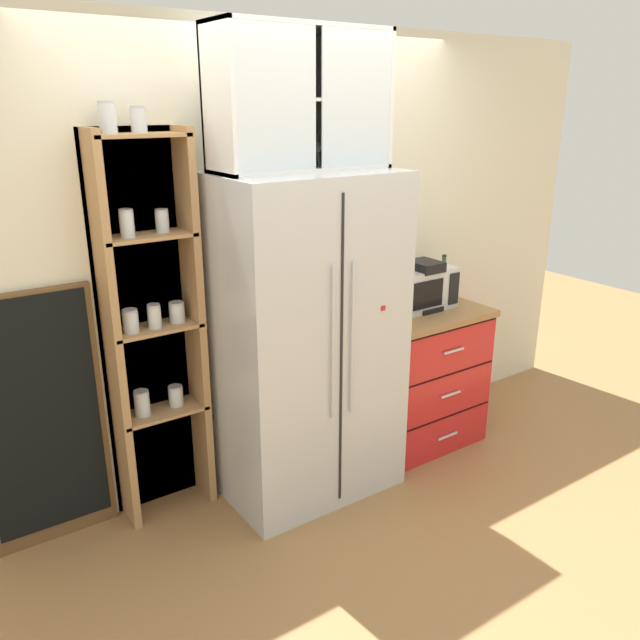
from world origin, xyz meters
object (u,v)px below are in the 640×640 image
(refrigerator, at_px, (305,339))
(microwave, at_px, (416,287))
(bottle_cobalt, at_px, (427,291))
(bottle_green, at_px, (443,279))
(chalkboard_menu, at_px, (42,421))
(coffee_maker, at_px, (421,285))
(mug_red, at_px, (391,313))

(refrigerator, height_order, microwave, refrigerator)
(bottle_cobalt, bearing_deg, refrigerator, 178.99)
(microwave, bearing_deg, bottle_green, 8.74)
(bottle_green, xyz_separation_m, bottle_cobalt, (-0.28, -0.14, 0.00))
(bottle_green, relative_size, chalkboard_menu, 0.22)
(refrigerator, distance_m, coffee_maker, 0.91)
(microwave, relative_size, coffee_maker, 1.42)
(microwave, bearing_deg, coffee_maker, -87.07)
(mug_red, distance_m, chalkboard_menu, 1.97)
(bottle_green, bearing_deg, chalkboard_menu, 175.86)
(refrigerator, bearing_deg, microwave, 5.53)
(refrigerator, height_order, coffee_maker, refrigerator)
(microwave, xyz_separation_m, bottle_cobalt, (0.00, -0.10, 0.00))
(microwave, bearing_deg, mug_red, -158.00)
(bottle_green, bearing_deg, microwave, -171.26)
(refrigerator, height_order, bottle_green, refrigerator)
(coffee_maker, bearing_deg, mug_red, -165.09)
(coffee_maker, bearing_deg, bottle_cobalt, -90.00)
(microwave, height_order, bottle_green, bottle_green)
(chalkboard_menu, bearing_deg, microwave, -5.75)
(bottle_green, bearing_deg, refrigerator, -173.70)
(bottle_cobalt, xyz_separation_m, chalkboard_menu, (-2.23, 0.33, -0.37))
(bottle_green, relative_size, bottle_cobalt, 0.99)
(mug_red, bearing_deg, bottle_cobalt, 4.23)
(bottle_cobalt, bearing_deg, bottle_green, 27.65)
(mug_red, height_order, bottle_cobalt, bottle_cobalt)
(mug_red, bearing_deg, microwave, 22.00)
(bottle_cobalt, bearing_deg, coffee_maker, 90.00)
(bottle_cobalt, distance_m, chalkboard_menu, 2.28)
(mug_red, relative_size, bottle_green, 0.42)
(microwave, distance_m, mug_red, 0.34)
(refrigerator, relative_size, chalkboard_menu, 1.37)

